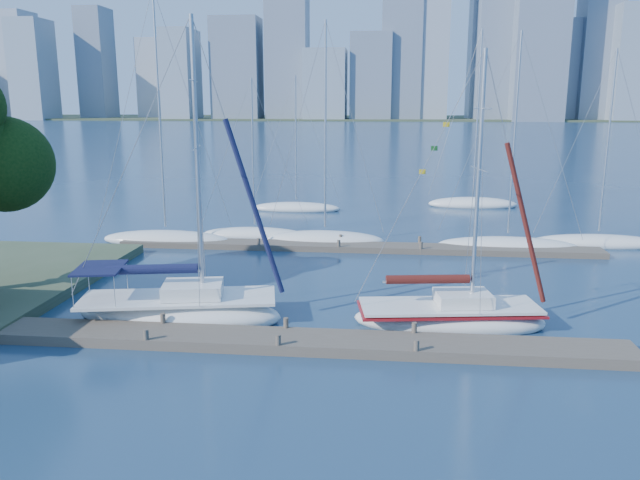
# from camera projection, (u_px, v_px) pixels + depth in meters

# --- Properties ---
(ground) EXTENTS (700.00, 700.00, 0.00)m
(ground) POSITION_uv_depth(u_px,v_px,m) (282.00, 346.00, 23.74)
(ground) COLOR #17314C
(ground) RESTS_ON ground
(near_dock) EXTENTS (26.00, 2.00, 0.40)m
(near_dock) POSITION_uv_depth(u_px,v_px,m) (282.00, 341.00, 23.70)
(near_dock) COLOR brown
(near_dock) RESTS_ON ground
(far_dock) EXTENTS (30.00, 1.80, 0.36)m
(far_dock) POSITION_uv_depth(u_px,v_px,m) (356.00, 247.00, 39.03)
(far_dock) COLOR brown
(far_dock) RESTS_ON ground
(far_shore) EXTENTS (800.00, 100.00, 1.50)m
(far_shore) POSITION_uv_depth(u_px,v_px,m) (380.00, 118.00, 334.33)
(far_shore) COLOR #38472D
(far_shore) RESTS_ON ground
(sailboat_navy) EXTENTS (9.15, 4.48, 13.01)m
(sailboat_navy) POSITION_uv_depth(u_px,v_px,m) (179.00, 298.00, 26.37)
(sailboat_navy) COLOR white
(sailboat_navy) RESTS_ON ground
(sailboat_maroon) EXTENTS (8.12, 3.66, 11.62)m
(sailboat_maroon) POSITION_uv_depth(u_px,v_px,m) (450.00, 305.00, 25.67)
(sailboat_maroon) COLOR white
(sailboat_maroon) RESTS_ON ground
(bg_boat_0) EXTENTS (8.84, 4.97, 16.24)m
(bg_boat_0) POSITION_uv_depth(u_px,v_px,m) (166.00, 238.00, 40.88)
(bg_boat_0) COLOR white
(bg_boat_0) RESTS_ON ground
(bg_boat_1) EXTENTS (7.49, 3.47, 10.92)m
(bg_boat_1) POSITION_uv_depth(u_px,v_px,m) (255.00, 234.00, 42.58)
(bg_boat_1) COLOR white
(bg_boat_1) RESTS_ON ground
(bg_boat_2) EXTENTS (8.13, 4.17, 14.34)m
(bg_boat_2) POSITION_uv_depth(u_px,v_px,m) (325.00, 239.00, 40.73)
(bg_boat_2) COLOR white
(bg_boat_2) RESTS_ON ground
(bg_boat_4) EXTENTS (9.00, 4.34, 13.51)m
(bg_boat_4) POSITION_uv_depth(u_px,v_px,m) (507.00, 245.00, 39.22)
(bg_boat_4) COLOR white
(bg_boat_4) RESTS_ON ground
(bg_boat_5) EXTENTS (8.63, 3.15, 12.58)m
(bg_boat_5) POSITION_uv_depth(u_px,v_px,m) (598.00, 242.00, 40.08)
(bg_boat_5) COLOR white
(bg_boat_5) RESTS_ON ground
(bg_boat_6) EXTENTS (7.72, 3.02, 11.49)m
(bg_boat_6) POSITION_uv_depth(u_px,v_px,m) (296.00, 208.00, 53.09)
(bg_boat_6) COLOR white
(bg_boat_6) RESTS_ON ground
(bg_boat_7) EXTENTS (7.87, 2.93, 15.42)m
(bg_boat_7) POSITION_uv_depth(u_px,v_px,m) (473.00, 203.00, 54.97)
(bg_boat_7) COLOR white
(bg_boat_7) RESTS_ON ground
(skyline) EXTENTS (502.74, 51.31, 126.41)m
(skyline) POSITION_uv_depth(u_px,v_px,m) (439.00, 41.00, 294.26)
(skyline) COLOR gray
(skyline) RESTS_ON ground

